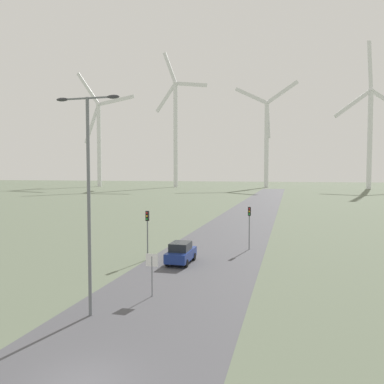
# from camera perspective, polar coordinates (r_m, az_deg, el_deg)

# --- Properties ---
(road_surface) EXTENTS (10.00, 240.00, 0.01)m
(road_surface) POSITION_cam_1_polar(r_m,az_deg,el_deg) (60.69, 7.71, -4.40)
(road_surface) COLOR #47474C
(road_surface) RESTS_ON ground
(streetlamp) EXTENTS (3.71, 0.32, 11.85)m
(streetlamp) POSITION_cam_1_polar(r_m,az_deg,el_deg) (20.81, -15.49, 1.46)
(streetlamp) COLOR slate
(streetlamp) RESTS_ON ground
(stop_sign_near) EXTENTS (0.81, 0.07, 2.72)m
(stop_sign_near) POSITION_cam_1_polar(r_m,az_deg,el_deg) (24.08, -6.13, -11.23)
(stop_sign_near) COLOR slate
(stop_sign_near) RESTS_ON ground
(traffic_light_post_near_left) EXTENTS (0.28, 0.34, 4.39)m
(traffic_light_post_near_left) POSITION_cam_1_polar(r_m,az_deg,el_deg) (33.63, -6.82, -4.88)
(traffic_light_post_near_left) COLOR slate
(traffic_light_post_near_left) RESTS_ON ground
(traffic_light_post_near_right) EXTENTS (0.28, 0.34, 4.33)m
(traffic_light_post_near_right) POSITION_cam_1_polar(r_m,az_deg,el_deg) (38.26, 8.73, -4.00)
(traffic_light_post_near_right) COLOR slate
(traffic_light_post_near_right) RESTS_ON ground
(car_approaching) EXTENTS (1.88, 4.11, 1.83)m
(car_approaching) POSITION_cam_1_polar(r_m,az_deg,el_deg) (32.57, -1.71, -9.23)
(car_approaching) COLOR navy
(car_approaching) RESTS_ON ground
(wind_turbine_far_left) EXTENTS (36.44, 5.20, 63.11)m
(wind_turbine_far_left) POSITION_cam_1_polar(r_m,az_deg,el_deg) (212.42, -14.00, 8.43)
(wind_turbine_far_left) COLOR silver
(wind_turbine_far_left) RESTS_ON ground
(wind_turbine_left) EXTENTS (29.24, 5.32, 70.96)m
(wind_turbine_left) POSITION_cam_1_polar(r_m,az_deg,el_deg) (198.97, -2.52, 10.11)
(wind_turbine_left) COLOR silver
(wind_turbine_left) RESTS_ON ground
(wind_turbine_center) EXTENTS (31.66, 2.60, 53.26)m
(wind_turbine_center) POSITION_cam_1_polar(r_m,az_deg,el_deg) (195.23, 11.30, 8.44)
(wind_turbine_center) COLOR silver
(wind_turbine_center) RESTS_ON ground
(wind_turbine_right) EXTENTS (35.44, 18.98, 68.34)m
(wind_turbine_right) POSITION_cam_1_polar(r_m,az_deg,el_deg) (195.46, 25.50, 8.90)
(wind_turbine_right) COLOR silver
(wind_turbine_right) RESTS_ON ground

